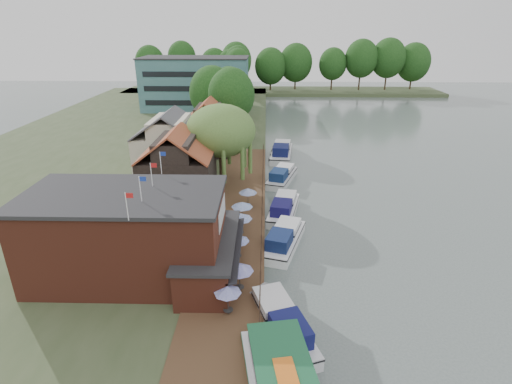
{
  "coord_description": "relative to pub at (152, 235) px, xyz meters",
  "views": [
    {
      "loc": [
        -5.01,
        -28.88,
        20.12
      ],
      "look_at": [
        -6.0,
        12.0,
        3.0
      ],
      "focal_mm": 28.0,
      "sensor_mm": 36.0,
      "label": 1
    }
  ],
  "objects": [
    {
      "name": "ground",
      "position": [
        14.0,
        1.0,
        -4.65
      ],
      "size": [
        260.0,
        260.0,
        0.0
      ],
      "primitive_type": "plane",
      "color": "#4C5855",
      "rests_on": "ground"
    },
    {
      "name": "land_bank",
      "position": [
        -16.0,
        36.0,
        -4.15
      ],
      "size": [
        50.0,
        140.0,
        1.0
      ],
      "primitive_type": "cube",
      "color": "#384728",
      "rests_on": "ground"
    },
    {
      "name": "quay_deck",
      "position": [
        6.0,
        11.0,
        -3.6
      ],
      "size": [
        6.0,
        50.0,
        0.1
      ],
      "primitive_type": "cube",
      "color": "#47301E",
      "rests_on": "land_bank"
    },
    {
      "name": "quay_rail",
      "position": [
        8.7,
        11.5,
        -3.15
      ],
      "size": [
        0.2,
        49.0,
        1.0
      ],
      "primitive_type": null,
      "color": "black",
      "rests_on": "land_bank"
    },
    {
      "name": "pub",
      "position": [
        0.0,
        0.0,
        0.0
      ],
      "size": [
        20.0,
        11.0,
        7.3
      ],
      "primitive_type": null,
      "color": "maroon",
      "rests_on": "land_bank"
    },
    {
      "name": "hotel_block",
      "position": [
        -8.0,
        71.0,
        2.5
      ],
      "size": [
        25.4,
        12.4,
        12.3
      ],
      "primitive_type": null,
      "color": "#38666B",
      "rests_on": "land_bank"
    },
    {
      "name": "cottage_a",
      "position": [
        -1.0,
        15.0,
        0.6
      ],
      "size": [
        8.6,
        7.6,
        8.5
      ],
      "primitive_type": null,
      "color": "black",
      "rests_on": "land_bank"
    },
    {
      "name": "cottage_b",
      "position": [
        -4.0,
        25.0,
        0.6
      ],
      "size": [
        9.6,
        8.6,
        8.5
      ],
      "primitive_type": null,
      "color": "beige",
      "rests_on": "land_bank"
    },
    {
      "name": "cottage_c",
      "position": [
        0.0,
        34.0,
        0.6
      ],
      "size": [
        7.6,
        7.6,
        8.5
      ],
      "primitive_type": null,
      "color": "black",
      "rests_on": "land_bank"
    },
    {
      "name": "willow",
      "position": [
        3.5,
        20.0,
        1.56
      ],
      "size": [
        8.6,
        8.6,
        10.43
      ],
      "primitive_type": null,
      "color": "#476B2D",
      "rests_on": "land_bank"
    },
    {
      "name": "umbrella_0",
      "position": [
        6.46,
        -5.05,
        -2.36
      ],
      "size": [
        1.95,
        1.95,
        2.38
      ],
      "primitive_type": null,
      "color": "navy",
      "rests_on": "quay_deck"
    },
    {
      "name": "umbrella_1",
      "position": [
        7.11,
        -2.35,
        -2.36
      ],
      "size": [
        2.21,
        2.21,
        2.38
      ],
      "primitive_type": null,
      "color": "#1C1A91",
      "rests_on": "quay_deck"
    },
    {
      "name": "umbrella_2",
      "position": [
        5.9,
        0.16,
        -2.36
      ],
      "size": [
        2.2,
        2.2,
        2.38
      ],
      "primitive_type": null,
      "color": "navy",
      "rests_on": "quay_deck"
    },
    {
      "name": "umbrella_3",
      "position": [
        6.65,
        2.19,
        -2.36
      ],
      "size": [
        2.11,
        2.11,
        2.38
      ],
      "primitive_type": null,
      "color": "#1B2F99",
      "rests_on": "quay_deck"
    },
    {
      "name": "umbrella_4",
      "position": [
        6.62,
        6.47,
        -2.36
      ],
      "size": [
        2.37,
        2.37,
        2.38
      ],
      "primitive_type": null,
      "color": "#1B3898",
      "rests_on": "quay_deck"
    },
    {
      "name": "umbrella_5",
      "position": [
        6.66,
        9.19,
        -2.36
      ],
      "size": [
        2.23,
        2.23,
        2.38
      ],
      "primitive_type": null,
      "color": "#1C449C",
      "rests_on": "quay_deck"
    },
    {
      "name": "umbrella_6",
      "position": [
        7.1,
        12.92,
        -2.36
      ],
      "size": [
        2.05,
        2.05,
        2.38
      ],
      "primitive_type": null,
      "color": "navy",
      "rests_on": "quay_deck"
    },
    {
      "name": "cruiser_0",
      "position": [
        10.15,
        -5.56,
        -3.48
      ],
      "size": [
        6.13,
        10.17,
        2.34
      ],
      "primitive_type": null,
      "rotation": [
        0.0,
        0.0,
        0.33
      ],
      "color": "silver",
      "rests_on": "ground"
    },
    {
      "name": "cruiser_1",
      "position": [
        10.88,
        6.37,
        -3.52
      ],
      "size": [
        5.6,
        9.87,
        2.26
      ],
      "primitive_type": null,
      "rotation": [
        0.0,
        0.0,
        -0.29
      ],
      "color": "white",
      "rests_on": "ground"
    },
    {
      "name": "cruiser_2",
      "position": [
        11.16,
        13.55,
        -3.51
      ],
      "size": [
        4.8,
        9.88,
        2.28
      ],
      "primitive_type": null,
      "rotation": [
        0.0,
        0.0,
        -0.19
      ],
      "color": "white",
      "rests_on": "ground"
    },
    {
      "name": "cruiser_3",
      "position": [
        11.33,
        24.01,
        -3.55
      ],
      "size": [
        5.52,
        9.68,
        2.21
      ],
      "primitive_type": null,
      "rotation": [
        0.0,
        0.0,
        -0.29
      ],
      "color": "silver",
      "rests_on": "ground"
    },
    {
      "name": "cruiser_4",
      "position": [
        11.66,
        34.9,
        -3.33
      ],
      "size": [
        4.59,
        11.08,
        2.65
      ],
      "primitive_type": null,
      "rotation": [
        0.0,
        0.0,
        -0.1
      ],
      "color": "silver",
      "rests_on": "ground"
    },
    {
      "name": "bank_tree_0",
      "position": [
        2.97,
        42.62,
        2.65
      ],
      "size": [
        8.15,
        8.15,
        12.61
      ],
      "primitive_type": null,
      "color": "#143811",
      "rests_on": "land_bank"
    },
    {
      "name": "bank_tree_1",
      "position": [
        -1.37,
        50.67,
        2.44
      ],
      "size": [
        8.95,
        8.95,
        12.19
      ],
      "primitive_type": null,
      "color": "#143811",
      "rests_on": "land_bank"
    },
    {
      "name": "bank_tree_2",
      "position": [
        1.04,
        60.25,
        1.92
      ],
      "size": [
        8.08,
        8.08,
        11.13
      ],
      "primitive_type": null,
      "color": "#143811",
      "rests_on": "land_bank"
    },
    {
      "name": "bank_tree_3",
      "position": [
        1.77,
        80.09,
        3.26
      ],
      "size": [
        6.58,
        6.58,
        13.82
      ],
      "primitive_type": null,
      "color": "#143811",
      "rests_on": "land_bank"
    },
    {
      "name": "bank_tree_4",
      "position": [
        1.23,
        86.69,
        3.45
      ],
      "size": [
        7.37,
        7.37,
        14.2
      ],
      "primitive_type": null,
      "color": "#143811",
      "rests_on": "land_bank"
    },
    {
      "name": "bank_tree_5",
      "position": [
        -1.72,
        93.96,
        2.76
      ],
      "size": [
        6.54,
        6.54,
        12.81
      ],
      "primitive_type": null,
      "color": "#143811",
      "rests_on": "land_bank"
    }
  ]
}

